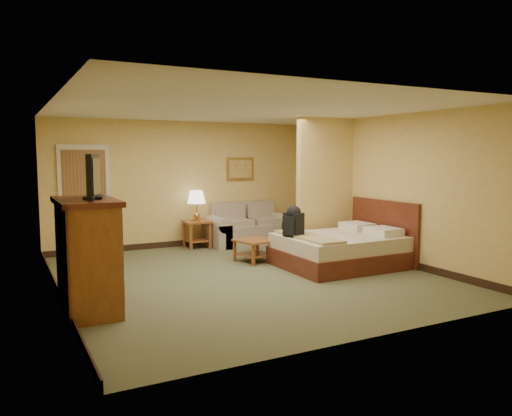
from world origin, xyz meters
TOP-DOWN VIEW (x-y plane):
  - floor at (0.00, 0.00)m, footprint 6.00×6.00m
  - ceiling at (0.00, 0.00)m, footprint 6.00×6.00m
  - back_wall at (0.00, 3.00)m, footprint 5.50×0.02m
  - left_wall at (-2.75, 0.00)m, footprint 0.02×6.00m
  - right_wall at (2.75, 0.00)m, footprint 0.02×6.00m
  - partition at (2.15, 0.93)m, footprint 1.20×0.15m
  - door at (-1.95, 2.96)m, footprint 0.94×0.16m
  - baseboard at (0.00, 2.99)m, footprint 5.50×0.02m
  - loveseat at (1.34, 2.57)m, footprint 1.76×0.82m
  - side_table at (0.19, 2.65)m, footprint 0.51×0.51m
  - table_lamp at (0.19, 2.65)m, footprint 0.37×0.37m
  - coffee_table at (0.64, 0.91)m, footprint 0.74×0.74m
  - wall_picture at (1.34, 2.97)m, footprint 0.65×0.04m
  - dresser at (-2.48, -0.69)m, footprint 0.68×1.29m
  - tv at (-2.38, -0.69)m, footprint 0.31×0.85m
  - bed at (1.82, -0.10)m, footprint 2.00×1.70m
  - backpack at (0.95, 0.11)m, footprint 0.28×0.35m

SIDE VIEW (x-z plane):
  - floor at x=0.00m, z-range 0.00..0.00m
  - baseboard at x=0.00m, z-range 0.00..0.12m
  - coffee_table at x=0.64m, z-range 0.09..0.49m
  - loveseat at x=1.34m, z-range -0.16..0.73m
  - bed at x=1.82m, z-range -0.25..0.85m
  - side_table at x=0.19m, z-range 0.09..0.65m
  - dresser at x=-2.48m, z-range 0.01..1.38m
  - backpack at x=0.95m, z-range 0.55..1.08m
  - door at x=-1.95m, z-range -0.02..2.08m
  - table_lamp at x=0.19m, z-range 0.72..1.34m
  - back_wall at x=0.00m, z-range 0.00..2.60m
  - left_wall at x=-2.75m, z-range 0.00..2.60m
  - right_wall at x=2.75m, z-range 0.00..2.60m
  - partition at x=2.15m, z-range 0.00..2.60m
  - wall_picture at x=1.34m, z-range 1.35..1.85m
  - tv at x=-2.38m, z-range 1.36..1.89m
  - ceiling at x=0.00m, z-range 2.60..2.60m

